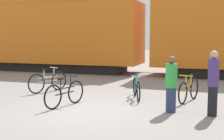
{
  "coord_description": "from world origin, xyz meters",
  "views": [
    {
      "loc": [
        3.74,
        -8.34,
        2.17
      ],
      "look_at": [
        0.6,
        1.04,
        1.1
      ],
      "focal_mm": 50.0,
      "sensor_mm": 36.0,
      "label": 1
    }
  ],
  "objects_px": {
    "freight_train": "(147,23)",
    "person_in_green": "(171,84)",
    "bicycle_teal": "(137,88)",
    "bicycle_silver": "(48,82)",
    "bicycle_yellow": "(189,90)",
    "bicycle_black": "(65,94)",
    "person_in_purple": "(213,83)"
  },
  "relations": [
    {
      "from": "bicycle_teal",
      "to": "person_in_green",
      "type": "bearing_deg",
      "value": -48.18
    },
    {
      "from": "freight_train",
      "to": "person_in_purple",
      "type": "bearing_deg",
      "value": -66.95
    },
    {
      "from": "bicycle_black",
      "to": "person_in_purple",
      "type": "xyz_separation_m",
      "value": [
        4.37,
        0.21,
        0.52
      ]
    },
    {
      "from": "freight_train",
      "to": "bicycle_yellow",
      "type": "distance_m",
      "value": 7.9
    },
    {
      "from": "bicycle_yellow",
      "to": "person_in_purple",
      "type": "distance_m",
      "value": 1.99
    },
    {
      "from": "bicycle_silver",
      "to": "bicycle_yellow",
      "type": "bearing_deg",
      "value": -1.27
    },
    {
      "from": "person_in_purple",
      "to": "person_in_green",
      "type": "bearing_deg",
      "value": -83.44
    },
    {
      "from": "bicycle_teal",
      "to": "bicycle_yellow",
      "type": "xyz_separation_m",
      "value": [
        1.76,
        0.12,
        0.02
      ]
    },
    {
      "from": "bicycle_teal",
      "to": "bicycle_yellow",
      "type": "relative_size",
      "value": 0.92
    },
    {
      "from": "freight_train",
      "to": "person_in_purple",
      "type": "height_order",
      "value": "freight_train"
    },
    {
      "from": "bicycle_teal",
      "to": "bicycle_yellow",
      "type": "bearing_deg",
      "value": 3.77
    },
    {
      "from": "bicycle_black",
      "to": "person_in_purple",
      "type": "relative_size",
      "value": 0.99
    },
    {
      "from": "bicycle_yellow",
      "to": "person_in_purple",
      "type": "relative_size",
      "value": 0.96
    },
    {
      "from": "bicycle_black",
      "to": "person_in_purple",
      "type": "height_order",
      "value": "person_in_purple"
    },
    {
      "from": "bicycle_silver",
      "to": "bicycle_black",
      "type": "bearing_deg",
      "value": -49.12
    },
    {
      "from": "person_in_purple",
      "to": "person_in_green",
      "type": "xyz_separation_m",
      "value": [
        -1.14,
        0.07,
        -0.11
      ]
    },
    {
      "from": "bicycle_teal",
      "to": "person_in_green",
      "type": "relative_size",
      "value": 0.98
    },
    {
      "from": "bicycle_silver",
      "to": "bicycle_yellow",
      "type": "height_order",
      "value": "bicycle_silver"
    },
    {
      "from": "freight_train",
      "to": "person_in_green",
      "type": "distance_m",
      "value": 9.2
    },
    {
      "from": "person_in_purple",
      "to": "person_in_green",
      "type": "distance_m",
      "value": 1.14
    },
    {
      "from": "bicycle_black",
      "to": "person_in_green",
      "type": "bearing_deg",
      "value": 4.78
    },
    {
      "from": "person_in_purple",
      "to": "bicycle_yellow",
      "type": "bearing_deg",
      "value": -146.24
    },
    {
      "from": "bicycle_teal",
      "to": "bicycle_black",
      "type": "bearing_deg",
      "value": -134.89
    },
    {
      "from": "person_in_green",
      "to": "bicycle_silver",
      "type": "bearing_deg",
      "value": 81.29
    },
    {
      "from": "bicycle_teal",
      "to": "person_in_green",
      "type": "height_order",
      "value": "person_in_green"
    },
    {
      "from": "bicycle_teal",
      "to": "bicycle_black",
      "type": "height_order",
      "value": "bicycle_black"
    },
    {
      "from": "freight_train",
      "to": "person_in_green",
      "type": "bearing_deg",
      "value": -73.47
    },
    {
      "from": "bicycle_silver",
      "to": "bicycle_teal",
      "type": "relative_size",
      "value": 1.09
    },
    {
      "from": "bicycle_black",
      "to": "bicycle_teal",
      "type": "bearing_deg",
      "value": 45.11
    },
    {
      "from": "freight_train",
      "to": "person_in_green",
      "type": "xyz_separation_m",
      "value": [
        2.55,
        -8.59,
        -2.08
      ]
    },
    {
      "from": "bicycle_silver",
      "to": "bicycle_yellow",
      "type": "distance_m",
      "value": 5.39
    },
    {
      "from": "bicycle_teal",
      "to": "bicycle_silver",
      "type": "bearing_deg",
      "value": 176.28
    }
  ]
}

